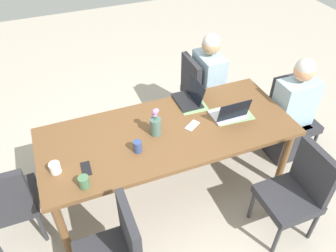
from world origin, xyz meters
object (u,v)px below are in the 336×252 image
(flower_vase, at_px, (155,124))
(laptop_far_left_near, at_px, (190,97))
(coffee_mug_centre_left, at_px, (138,146))
(chair_near_right_mid, at_px, (116,251))
(chair_head_left_left_far, at_px, (7,201))
(coffee_mug_near_right, at_px, (55,168))
(phone_silver, at_px, (192,126))
(laptop_head_right_left_mid, at_px, (230,113))
(phone_black, at_px, (86,169))
(chair_near_right_near, at_px, (297,190))
(chair_head_right_left_mid, at_px, (290,113))
(person_far_left_near, at_px, (207,88))
(person_head_right_left_mid, at_px, (291,116))
(dining_table, at_px, (168,136))
(coffee_mug_near_left, at_px, (84,182))
(chair_far_left_near, at_px, (199,89))

(flower_vase, distance_m, laptop_far_left_near, 0.58)
(coffee_mug_centre_left, bearing_deg, chair_near_right_mid, -120.74)
(chair_head_left_left_far, height_order, coffee_mug_near_right, chair_head_left_left_far)
(flower_vase, relative_size, phone_silver, 1.81)
(laptop_head_right_left_mid, bearing_deg, laptop_far_left_near, 123.32)
(laptop_far_left_near, bearing_deg, phone_black, -155.12)
(chair_near_right_near, height_order, phone_black, chair_near_right_near)
(chair_head_right_left_mid, bearing_deg, person_far_left_near, 131.87)
(laptop_head_right_left_mid, xyz_separation_m, laptop_far_left_near, (-0.24, 0.37, -0.00))
(chair_near_right_mid, relative_size, phone_black, 6.00)
(person_head_right_left_mid, relative_size, chair_head_left_left_far, 1.33)
(chair_near_right_mid, relative_size, laptop_far_left_near, 2.81)
(coffee_mug_centre_left, xyz_separation_m, phone_silver, (0.56, 0.13, -0.05))
(person_head_right_left_mid, bearing_deg, phone_black, -175.43)
(chair_head_left_left_far, bearing_deg, person_head_right_left_mid, 0.92)
(dining_table, bearing_deg, phone_black, -165.97)
(coffee_mug_near_right, xyz_separation_m, phone_black, (0.22, -0.06, -0.04))
(chair_head_left_left_far, xyz_separation_m, flower_vase, (1.31, 0.07, 0.36))
(chair_head_left_left_far, height_order, chair_near_right_near, same)
(dining_table, relative_size, coffee_mug_near_left, 23.41)
(person_far_left_near, relative_size, coffee_mug_near_right, 13.70)
(coffee_mug_near_right, relative_size, coffee_mug_centre_left, 0.84)
(chair_head_left_left_far, distance_m, coffee_mug_near_right, 0.53)
(coffee_mug_near_right, bearing_deg, chair_head_left_left_far, 170.93)
(chair_near_right_near, height_order, phone_silver, chair_near_right_near)
(chair_head_right_left_mid, height_order, coffee_mug_centre_left, chair_head_right_left_mid)
(coffee_mug_near_right, bearing_deg, chair_near_right_mid, -67.73)
(chair_head_right_left_mid, height_order, coffee_mug_near_right, chair_head_right_left_mid)
(chair_head_right_left_mid, distance_m, phone_silver, 1.23)
(chair_head_right_left_mid, relative_size, chair_near_right_near, 1.00)
(chair_far_left_near, distance_m, laptop_head_right_left_mid, 0.92)
(chair_head_right_left_mid, distance_m, laptop_far_left_near, 1.15)
(dining_table, xyz_separation_m, chair_far_left_near, (0.72, 0.83, -0.18))
(person_head_right_left_mid, relative_size, flower_vase, 4.40)
(phone_silver, bearing_deg, coffee_mug_near_right, 152.38)
(laptop_head_right_left_mid, height_order, phone_black, laptop_head_right_left_mid)
(person_far_left_near, xyz_separation_m, laptop_far_left_near, (-0.43, -0.43, 0.27))
(chair_head_right_left_mid, height_order, person_head_right_left_mid, person_head_right_left_mid)
(laptop_head_right_left_mid, bearing_deg, chair_near_right_mid, -149.76)
(chair_near_right_near, bearing_deg, chair_head_right_left_mid, 55.92)
(coffee_mug_centre_left, distance_m, phone_black, 0.44)
(laptop_head_right_left_mid, distance_m, coffee_mug_centre_left, 0.94)
(person_far_left_near, distance_m, chair_head_left_left_far, 2.37)
(coffee_mug_near_left, bearing_deg, coffee_mug_near_right, 128.57)
(person_head_right_left_mid, distance_m, laptop_far_left_near, 1.10)
(chair_head_left_left_far, xyz_separation_m, coffee_mug_near_left, (0.61, -0.30, 0.30))
(dining_table, bearing_deg, person_far_left_near, 43.96)
(coffee_mug_near_right, distance_m, phone_silver, 1.22)
(person_head_right_left_mid, relative_size, coffee_mug_centre_left, 11.47)
(chair_near_right_mid, bearing_deg, chair_head_left_left_far, 133.74)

